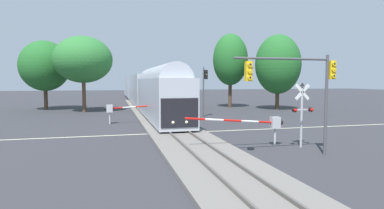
{
  "coord_description": "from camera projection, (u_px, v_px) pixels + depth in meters",
  "views": [
    {
      "loc": [
        -4.76,
        -23.81,
        4.05
      ],
      "look_at": [
        1.83,
        2.16,
        2.0
      ],
      "focal_mm": 29.68,
      "sensor_mm": 36.0,
      "label": 1
    }
  ],
  "objects": [
    {
      "name": "crossing_gate_far",
      "position": [
        119.0,
        109.0,
        29.45
      ],
      "size": [
        6.56,
        0.4,
        1.8
      ],
      "color": "#B7B7BC",
      "rests_on": "ground"
    },
    {
      "name": "commuter_train",
      "position": [
        142.0,
        88.0,
        51.9
      ],
      "size": [
        3.04,
        64.27,
        5.16
      ],
      "color": "#B2B7C1",
      "rests_on": "railway_track"
    },
    {
      "name": "traffic_signal_near_right",
      "position": [
        301.0,
        79.0,
        16.58
      ],
      "size": [
        5.81,
        0.38,
        5.4
      ],
      "color": "#4C4C51",
      "rests_on": "ground"
    },
    {
      "name": "crossing_gate_near",
      "position": [
        264.0,
        123.0,
        19.32
      ],
      "size": [
        6.24,
        0.4,
        1.95
      ],
      "color": "#B7B7BC",
      "rests_on": "ground"
    },
    {
      "name": "maple_right_background",
      "position": [
        278.0,
        64.0,
        43.47
      ],
      "size": [
        6.18,
        6.18,
        10.29
      ],
      "color": "#4C3828",
      "rests_on": "ground"
    },
    {
      "name": "crossing_signal_mast",
      "position": [
        302.0,
        108.0,
        18.99
      ],
      "size": [
        1.36,
        0.44,
        3.92
      ],
      "color": "#B2B2B7",
      "rests_on": "ground"
    },
    {
      "name": "pine_left_background",
      "position": [
        45.0,
        66.0,
        43.23
      ],
      "size": [
        6.62,
        6.62,
        9.43
      ],
      "color": "#4C3828",
      "rests_on": "ground"
    },
    {
      "name": "ground_plane",
      "position": [
        176.0,
        133.0,
        24.49
      ],
      "size": [
        220.0,
        220.0,
        0.0
      ],
      "primitive_type": "plane",
      "color": "#333338"
    },
    {
      "name": "oak_far_right",
      "position": [
        230.0,
        60.0,
        46.95
      ],
      "size": [
        5.14,
        5.14,
        10.92
      ],
      "color": "#4C3828",
      "rests_on": "ground"
    },
    {
      "name": "road_centre_stripe",
      "position": [
        176.0,
        133.0,
        24.49
      ],
      "size": [
        44.0,
        0.2,
        0.01
      ],
      "color": "beige",
      "rests_on": "ground"
    },
    {
      "name": "oak_behind_train",
      "position": [
        83.0,
        60.0,
        40.13
      ],
      "size": [
        7.3,
        7.3,
        9.61
      ],
      "color": "brown",
      "rests_on": "ground"
    },
    {
      "name": "railway_track",
      "position": [
        176.0,
        132.0,
        24.48
      ],
      "size": [
        4.4,
        80.0,
        0.32
      ],
      "color": "slate",
      "rests_on": "ground"
    },
    {
      "name": "traffic_signal_far_side",
      "position": [
        205.0,
        84.0,
        34.63
      ],
      "size": [
        0.53,
        0.38,
        5.48
      ],
      "color": "#4C4C51",
      "rests_on": "ground"
    }
  ]
}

